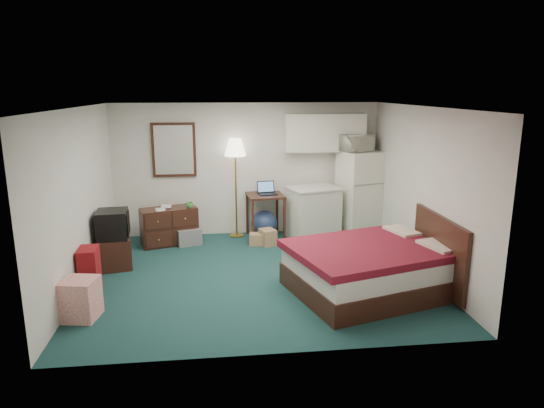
{
  "coord_description": "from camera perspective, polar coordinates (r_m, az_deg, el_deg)",
  "views": [
    {
      "loc": [
        -0.6,
        -6.86,
        2.75
      ],
      "look_at": [
        0.23,
        0.13,
        1.07
      ],
      "focal_mm": 32.0,
      "sensor_mm": 36.0,
      "label": 1
    }
  ],
  "objects": [
    {
      "name": "mug",
      "position": [
        8.79,
        -9.66,
        -0.05
      ],
      "size": [
        0.16,
        0.15,
        0.13
      ],
      "primitive_type": "imported",
      "rotation": [
        0.0,
        0.0,
        0.53
      ],
      "color": "#459440",
      "rests_on": "dresser"
    },
    {
      "name": "retail_box",
      "position": [
        6.46,
        -21.62,
        -10.35
      ],
      "size": [
        0.47,
        0.47,
        0.5
      ],
      "primitive_type": null,
      "rotation": [
        0.0,
        0.0,
        -0.18
      ],
      "color": "white",
      "rests_on": "floor"
    },
    {
      "name": "book_a",
      "position": [
        8.71,
        -13.59,
        -0.01
      ],
      "size": [
        0.17,
        0.04,
        0.23
      ],
      "primitive_type": "imported",
      "rotation": [
        0.0,
        0.0,
        0.15
      ],
      "color": "#A27645",
      "rests_on": "dresser"
    },
    {
      "name": "desk",
      "position": [
        9.14,
        -0.79,
        -1.39
      ],
      "size": [
        0.72,
        0.72,
        0.83
      ],
      "primitive_type": null,
      "rotation": [
        0.0,
        0.0,
        0.11
      ],
      "color": "black",
      "rests_on": "floor"
    },
    {
      "name": "fridge",
      "position": [
        9.35,
        10.15,
        1.22
      ],
      "size": [
        0.82,
        0.82,
        1.62
      ],
      "primitive_type": null,
      "rotation": [
        0.0,
        0.0,
        0.28
      ],
      "color": "silver",
      "rests_on": "floor"
    },
    {
      "name": "upper_cabinets",
      "position": [
        9.2,
        6.21,
        8.35
      ],
      "size": [
        1.5,
        0.35,
        0.7
      ],
      "primitive_type": null,
      "color": "silver",
      "rests_on": "walls"
    },
    {
      "name": "suitcase",
      "position": [
        7.16,
        -20.68,
        -7.32
      ],
      "size": [
        0.27,
        0.41,
        0.64
      ],
      "primitive_type": null,
      "rotation": [
        0.0,
        0.0,
        0.06
      ],
      "color": "#621109",
      "rests_on": "floor"
    },
    {
      "name": "ceiling",
      "position": [
        6.89,
        -1.8,
        11.33
      ],
      "size": [
        5.0,
        4.5,
        0.01
      ],
      "primitive_type": "cube",
      "color": "white",
      "rests_on": "walls"
    },
    {
      "name": "kitchen_counter",
      "position": [
        9.1,
        4.85,
        -1.13
      ],
      "size": [
        1.01,
        0.87,
        0.95
      ],
      "primitive_type": null,
      "rotation": [
        0.0,
        0.0,
        0.27
      ],
      "color": "silver",
      "rests_on": "floor"
    },
    {
      "name": "cardboard_box_a",
      "position": [
        8.77,
        -1.84,
        -4.14
      ],
      "size": [
        0.27,
        0.24,
        0.21
      ],
      "primitive_type": null,
      "rotation": [
        0.0,
        0.0,
        -0.12
      ],
      "color": "#A27645",
      "rests_on": "floor"
    },
    {
      "name": "crt_tv",
      "position": [
        7.91,
        -18.27,
        -2.28
      ],
      "size": [
        0.52,
        0.55,
        0.44
      ],
      "primitive_type": null,
      "rotation": [
        0.0,
        0.0,
        0.09
      ],
      "color": "black",
      "rests_on": "tv_stand"
    },
    {
      "name": "floor_lamp",
      "position": [
        9.1,
        -4.27,
        1.84
      ],
      "size": [
        0.41,
        0.41,
        1.86
      ],
      "primitive_type": null,
      "rotation": [
        0.0,
        0.0,
        -0.02
      ],
      "color": "gold",
      "rests_on": "floor"
    },
    {
      "name": "cardboard_box_b",
      "position": [
        8.74,
        -0.51,
        -3.93
      ],
      "size": [
        0.33,
        0.36,
        0.29
      ],
      "primitive_type": null,
      "rotation": [
        0.0,
        0.0,
        0.34
      ],
      "color": "#A27645",
      "rests_on": "floor"
    },
    {
      "name": "exercise_ball",
      "position": [
        9.21,
        -0.94,
        -2.32
      ],
      "size": [
        0.64,
        0.64,
        0.51
      ],
      "primitive_type": "sphere",
      "rotation": [
        0.0,
        0.0,
        0.34
      ],
      "color": "navy",
      "rests_on": "floor"
    },
    {
      "name": "microwave",
      "position": [
        9.14,
        9.96,
        7.29
      ],
      "size": [
        0.64,
        0.52,
        0.38
      ],
      "primitive_type": "imported",
      "rotation": [
        0.0,
        0.0,
        0.44
      ],
      "color": "silver",
      "rests_on": "fridge"
    },
    {
      "name": "tv_stand",
      "position": [
        8.03,
        -18.01,
        -5.46
      ],
      "size": [
        0.59,
        0.62,
        0.49
      ],
      "primitive_type": null,
      "rotation": [
        0.0,
        0.0,
        0.22
      ],
      "color": "black",
      "rests_on": "floor"
    },
    {
      "name": "laptop",
      "position": [
        9.02,
        -0.54,
        1.85
      ],
      "size": [
        0.38,
        0.33,
        0.23
      ],
      "primitive_type": null,
      "rotation": [
        0.0,
        0.0,
        0.19
      ],
      "color": "black",
      "rests_on": "desk"
    },
    {
      "name": "mirror",
      "position": [
        9.18,
        -11.46,
        6.27
      ],
      "size": [
        0.8,
        0.06,
        1.0
      ],
      "primitive_type": null,
      "color": "white",
      "rests_on": "walls"
    },
    {
      "name": "file_bin",
      "position": [
        8.9,
        -9.79,
        -3.77
      ],
      "size": [
        0.5,
        0.43,
        0.3
      ],
      "primitive_type": null,
      "rotation": [
        0.0,
        0.0,
        0.31
      ],
      "color": "slate",
      "rests_on": "floor"
    },
    {
      "name": "walls",
      "position": [
        7.05,
        -1.72,
        1.12
      ],
      "size": [
        5.01,
        4.51,
        2.5
      ],
      "color": "white",
      "rests_on": "floor"
    },
    {
      "name": "book_b",
      "position": [
        8.9,
        -13.0,
        0.37
      ],
      "size": [
        0.19,
        0.04,
        0.25
      ],
      "primitive_type": "imported",
      "rotation": [
        0.0,
        0.0,
        0.08
      ],
      "color": "#A27645",
      "rests_on": "dresser"
    },
    {
      "name": "dresser",
      "position": [
        8.94,
        -12.01,
        -2.55
      ],
      "size": [
        1.07,
        0.72,
        0.67
      ],
      "primitive_type": null,
      "rotation": [
        0.0,
        0.0,
        0.31
      ],
      "color": "black",
      "rests_on": "floor"
    },
    {
      "name": "floor",
      "position": [
        7.42,
        -1.65,
        -8.36
      ],
      "size": [
        5.0,
        4.5,
        0.01
      ],
      "primitive_type": "cube",
      "color": "#1D4145",
      "rests_on": "ground"
    },
    {
      "name": "bed",
      "position": [
        6.87,
        11.43,
        -7.55
      ],
      "size": [
        2.39,
        2.09,
        0.65
      ],
      "primitive_type": null,
      "rotation": [
        0.0,
        0.0,
        0.29
      ],
      "color": "maroon",
      "rests_on": "floor"
    },
    {
      "name": "headboard",
      "position": [
        7.15,
        19.03,
        -5.26
      ],
      "size": [
        0.06,
        1.56,
        1.0
      ],
      "primitive_type": null,
      "color": "black",
      "rests_on": "walls"
    }
  ]
}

